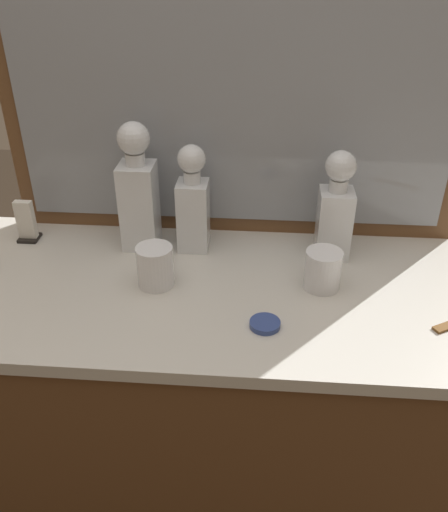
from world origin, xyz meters
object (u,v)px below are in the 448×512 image
Objects in this scene: crystal_decanter_right at (139,199)px; porcelain_dish at (265,324)px; crystal_decanter_left at (193,208)px; crystal_tumbler_far_left at (155,268)px; napkin_holder at (27,224)px; crystal_decanter_center at (335,215)px; crystal_tumbler_center at (323,271)px.

porcelain_dish is (0.32, -0.31, -0.12)m from crystal_decanter_right.
crystal_decanter_left is 2.81× the size of crystal_tumbler_far_left.
crystal_tumbler_far_left is 0.41m from napkin_holder.
crystal_decanter_center is 2.80× the size of crystal_tumbler_far_left.
crystal_decanter_left is 0.20m from crystal_tumbler_far_left.
crystal_decanter_right is at bearing 135.84° from porcelain_dish.
napkin_holder reaches higher than porcelain_dish.
crystal_tumbler_far_left is at bearing -68.62° from crystal_decanter_right.
crystal_decanter_left is at bearing 69.45° from crystal_tumbler_far_left.
crystal_tumbler_center is 0.38m from crystal_tumbler_far_left.
porcelain_dish is 0.58× the size of napkin_holder.
crystal_decanter_center is 1.00× the size of crystal_decanter_left.
porcelain_dish is at bearing -129.18° from crystal_tumbler_center.
crystal_decanter_center reaches higher than porcelain_dish.
crystal_decanter_center reaches higher than napkin_holder.
crystal_decanter_left is (-0.35, 0.01, 0.00)m from crystal_decanter_center.
napkin_holder is (-0.30, 0.00, -0.08)m from crystal_decanter_right.
crystal_decanter_center reaches higher than crystal_tumbler_far_left.
crystal_tumbler_center is 1.43× the size of porcelain_dish.
crystal_tumbler_center is at bearing -12.03° from napkin_holder.
napkin_holder is at bearing 179.03° from crystal_decanter_center.
crystal_decanter_left is at bearing 153.57° from crystal_tumbler_center.
napkin_holder is (-0.44, 0.00, -0.06)m from crystal_decanter_left.
crystal_tumbler_far_left is 0.29m from porcelain_dish.
porcelain_dish is (0.25, -0.14, -0.04)m from crystal_tumbler_far_left.
crystal_decanter_right reaches higher than napkin_holder.
crystal_decanter_right is 2.95× the size of napkin_holder.
crystal_decanter_center is 0.16m from crystal_tumbler_center.
crystal_decanter_left reaches higher than crystal_tumbler_center.
crystal_decanter_center is 4.25× the size of porcelain_dish.
crystal_decanter_right reaches higher than porcelain_dish.
crystal_decanter_right is 0.31m from napkin_holder.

